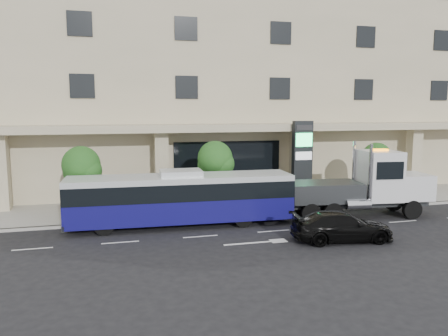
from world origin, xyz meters
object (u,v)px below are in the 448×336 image
object	(u,v)px
tow_truck	(365,186)
black_sedan	(342,226)
signage_pylon	(302,160)
city_bus	(181,197)

from	to	relation	value
tow_truck	black_sedan	size ratio (longest dim) A/B	1.99
signage_pylon	black_sedan	bearing A→B (deg)	-103.06
tow_truck	signage_pylon	distance (m)	5.28
tow_truck	black_sedan	bearing A→B (deg)	-125.83
city_bus	signage_pylon	distance (m)	10.18
tow_truck	signage_pylon	world-z (taller)	signage_pylon
tow_truck	signage_pylon	xyz separation A→B (m)	(-1.96, 4.77, 1.11)
black_sedan	signage_pylon	xyz separation A→B (m)	(1.93, 8.99, 2.24)
signage_pylon	city_bus	bearing A→B (deg)	-156.52
city_bus	tow_truck	size ratio (longest dim) A/B	1.26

